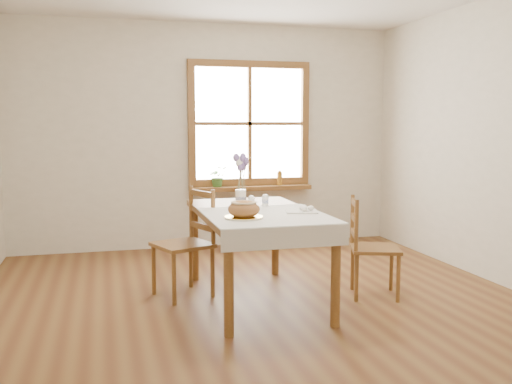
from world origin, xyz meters
TOP-DOWN VIEW (x-y plane):
  - ground at (0.00, 0.00)m, footprint 5.00×5.00m
  - room_walls at (0.00, 0.00)m, footprint 4.60×5.10m
  - window at (0.50, 2.47)m, footprint 1.46×0.08m
  - window_sill at (0.50, 2.40)m, footprint 1.46×0.20m
  - dining_table at (0.00, 0.30)m, footprint 0.90×1.60m
  - table_linen at (0.00, -0.00)m, footprint 0.91×0.99m
  - chair_left at (-0.56, 0.58)m, footprint 0.57×0.56m
  - chair_right at (1.00, 0.16)m, footprint 0.52×0.50m
  - bread_plate at (-0.20, -0.11)m, footprint 0.36×0.36m
  - bread_loaf at (-0.20, -0.11)m, footprint 0.23×0.23m
  - egg_napkin at (0.30, 0.06)m, footprint 0.29×0.26m
  - eggs at (0.30, 0.06)m, footprint 0.22×0.21m
  - salt_shaker at (-0.01, 0.39)m, footprint 0.07×0.07m
  - pepper_shaker at (0.11, 0.43)m, footprint 0.07×0.07m
  - flower_vase at (-0.01, 0.79)m, footprint 0.12×0.12m
  - lavender_bouquet at (-0.01, 0.79)m, footprint 0.17×0.17m
  - potted_plant at (0.10, 2.40)m, footprint 0.23×0.25m
  - amber_bottle at (0.86, 2.40)m, footprint 0.07×0.07m

SIDE VIEW (x-z plane):
  - ground at x=0.00m, z-range 0.00..0.00m
  - chair_right at x=1.00m, z-range 0.00..0.84m
  - chair_left at x=-0.56m, z-range 0.00..0.91m
  - dining_table at x=0.00m, z-range 0.29..1.04m
  - window_sill at x=0.50m, z-range 0.66..0.71m
  - table_linen at x=0.00m, z-range 0.75..0.76m
  - egg_napkin at x=0.30m, z-range 0.76..0.77m
  - bread_plate at x=-0.20m, z-range 0.76..0.77m
  - eggs at x=0.30m, z-range 0.77..0.81m
  - flower_vase at x=-0.01m, z-range 0.75..0.86m
  - amber_bottle at x=0.86m, z-range 0.71..0.89m
  - potted_plant at x=0.10m, z-range 0.71..0.90m
  - salt_shaker at x=-0.01m, z-range 0.76..0.86m
  - pepper_shaker at x=0.11m, z-range 0.76..0.86m
  - bread_loaf at x=-0.20m, z-range 0.77..0.90m
  - lavender_bouquet at x=-0.01m, z-range 0.86..1.18m
  - window at x=0.50m, z-range 0.72..2.18m
  - room_walls at x=0.00m, z-range 0.38..3.03m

